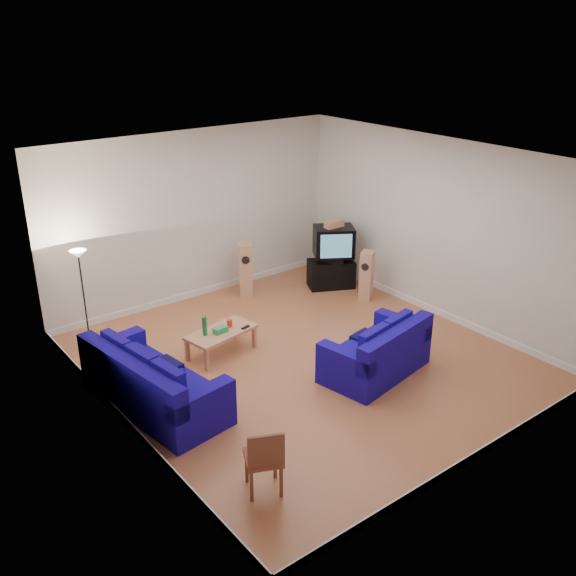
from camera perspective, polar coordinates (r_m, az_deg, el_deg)
room at (r=9.61m, az=1.46°, el=1.70°), size 6.01×6.51×3.21m
sofa_three_seat at (r=9.13m, az=-12.03°, el=-8.59°), size 1.30×2.40×0.88m
sofa_loveseat at (r=9.83m, az=8.00°, el=-5.91°), size 1.83×1.23×0.85m
coffee_table at (r=10.32m, az=-5.97°, el=-4.07°), size 1.21×0.76×0.41m
bottle at (r=10.13m, az=-7.42°, el=-3.35°), size 0.10×0.10×0.32m
tissue_box at (r=10.23m, az=-6.02°, el=-3.71°), size 0.24×0.14×0.09m
red_canister at (r=10.40m, az=-5.21°, el=-3.12°), size 0.11×0.11×0.13m
remote at (r=10.36m, az=-3.79°, el=-3.50°), size 0.16×0.08×0.02m
tv_stand at (r=12.90m, az=3.85°, el=1.28°), size 1.03×0.84×0.55m
av_receiver at (r=12.74m, az=4.02°, el=2.56°), size 0.56×0.57×0.10m
television at (r=12.69m, az=4.09°, el=4.14°), size 0.95×0.88×0.59m
centre_speaker at (r=12.57m, az=4.12°, el=5.70°), size 0.40×0.17×0.14m
speaker_left at (r=12.42m, az=-3.77°, el=1.67°), size 0.38×0.39×1.06m
speaker_right at (r=12.31m, az=6.99°, el=1.11°), size 0.36×0.34×0.96m
floor_lamp at (r=10.82m, az=-18.02°, el=1.80°), size 0.28×0.28×1.61m
dining_chair at (r=7.42m, az=-2.12°, el=-14.84°), size 0.55×0.55×0.86m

